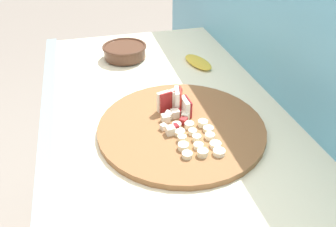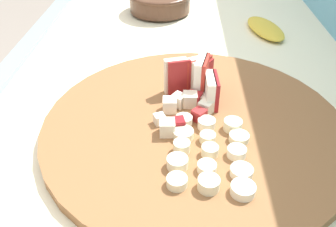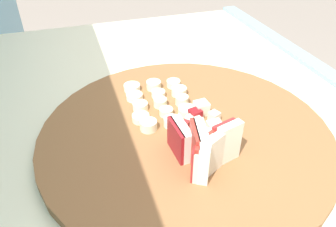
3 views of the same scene
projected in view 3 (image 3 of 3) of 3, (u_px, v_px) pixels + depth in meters
cutting_board at (185, 133)px, 0.51m from camera, size 0.45×0.45×0.02m
apple_wedge_fan at (201, 148)px, 0.43m from camera, size 0.09×0.09×0.06m
apple_dice_pile at (199, 129)px, 0.49m from camera, size 0.10×0.09×0.02m
banana_slice_rows at (161, 103)px, 0.56m from camera, size 0.16×0.11×0.02m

